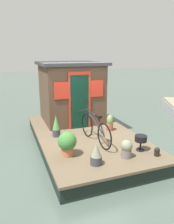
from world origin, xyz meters
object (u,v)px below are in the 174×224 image
(potted_plant_lavender, at_px, (67,143))
(bicycle, at_px, (95,129))
(potted_plant_geranium, at_px, (96,154))
(potted_plant_succulent, at_px, (56,126))
(houseboat_cabin, at_px, (71,92))
(mooring_bollard, at_px, (157,151))
(potted_plant_mint, at_px, (126,148))
(potted_plant_rosemary, at_px, (110,123))
(charcoal_grill, at_px, (141,139))

(potted_plant_lavender, bearing_deg, bicycle, -60.69)
(potted_plant_geranium, relative_size, potted_plant_succulent, 0.78)
(houseboat_cabin, height_order, mooring_bollard, houseboat_cabin)
(bicycle, distance_m, potted_plant_mint, 1.15)
(potted_plant_lavender, bearing_deg, potted_plant_succulent, -1.53)
(mooring_bollard, bearing_deg, potted_plant_rosemary, 7.35)
(potted_plant_mint, distance_m, mooring_bollard, 0.75)
(potted_plant_geranium, xyz_separation_m, potted_plant_succulent, (1.94, 0.43, 0.07))
(potted_plant_rosemary, distance_m, mooring_bollard, 2.00)
(houseboat_cabin, height_order, charcoal_grill, houseboat_cabin)
(potted_plant_rosemary, xyz_separation_m, charcoal_grill, (-1.59, -0.06, 0.05))
(potted_plant_rosemary, bearing_deg, houseboat_cabin, 28.38)
(potted_plant_lavender, distance_m, potted_plant_rosemary, 2.11)
(potted_plant_succulent, distance_m, potted_plant_rosemary, 1.68)
(potted_plant_succulent, relative_size, potted_plant_mint, 1.49)
(houseboat_cabin, relative_size, charcoal_grill, 5.44)
(charcoal_grill, bearing_deg, bicycle, 44.33)
(houseboat_cabin, xyz_separation_m, potted_plant_mint, (-3.29, -0.34, -0.81))
(charcoal_grill, bearing_deg, potted_plant_rosemary, 2.19)
(houseboat_cabin, relative_size, potted_plant_succulent, 3.34)
(potted_plant_geranium, relative_size, mooring_bollard, 2.34)
(houseboat_cabin, distance_m, mooring_bollard, 3.74)
(bicycle, xyz_separation_m, potted_plant_succulent, (0.80, 0.88, -0.08))
(potted_plant_succulent, bearing_deg, potted_plant_geranium, -167.41)
(houseboat_cabin, bearing_deg, potted_plant_geranium, 172.52)
(potted_plant_mint, bearing_deg, bicycle, 16.90)
(potted_plant_rosemary, bearing_deg, bicycle, 131.83)
(potted_plant_lavender, xyz_separation_m, potted_plant_mint, (-0.57, -1.25, -0.10))
(potted_plant_succulent, height_order, mooring_bollard, potted_plant_succulent)
(potted_plant_succulent, relative_size, potted_plant_lavender, 1.09)
(potted_plant_succulent, bearing_deg, charcoal_grill, -133.95)
(potted_plant_geranium, xyz_separation_m, mooring_bollard, (-0.12, -1.50, -0.13))
(bicycle, height_order, charcoal_grill, bicycle)
(bicycle, xyz_separation_m, potted_plant_rosemary, (0.71, -0.79, -0.14))
(potted_plant_succulent, bearing_deg, mooring_bollard, -136.96)
(potted_plant_succulent, bearing_deg, potted_plant_lavender, 178.47)
(houseboat_cabin, height_order, potted_plant_mint, houseboat_cabin)
(houseboat_cabin, height_order, potted_plant_rosemary, houseboat_cabin)
(houseboat_cabin, xyz_separation_m, charcoal_grill, (-3.07, -0.86, -0.74))
(potted_plant_geranium, relative_size, potted_plant_mint, 1.16)
(potted_plant_rosemary, bearing_deg, charcoal_grill, -177.81)
(potted_plant_mint, bearing_deg, potted_plant_rosemary, -14.45)
(bicycle, xyz_separation_m, potted_plant_geranium, (-1.14, 0.45, -0.15))
(potted_plant_rosemary, relative_size, mooring_bollard, 2.40)
(potted_plant_mint, bearing_deg, potted_plant_succulent, 32.71)
(potted_plant_mint, height_order, potted_plant_rosemary, potted_plant_rosemary)
(potted_plant_succulent, relative_size, mooring_bollard, 3.01)
(charcoal_grill, height_order, mooring_bollard, charcoal_grill)
(houseboat_cabin, relative_size, mooring_bollard, 10.06)
(houseboat_cabin, distance_m, potted_plant_succulent, 1.80)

